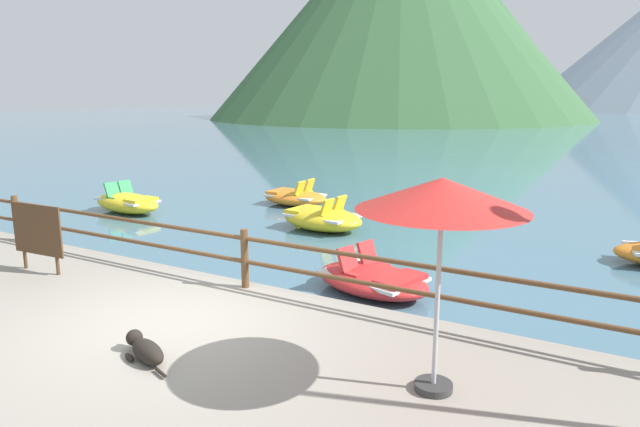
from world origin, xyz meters
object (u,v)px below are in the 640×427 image
at_px(beach_umbrella, 442,197).
at_px(pedal_boat_0, 127,202).
at_px(pedal_boat_1, 322,218).
at_px(pedal_boat_2, 373,279).
at_px(pedal_boat_3, 295,197).
at_px(sign_board, 37,231).
at_px(dog_resting, 145,349).

relative_size(beach_umbrella, pedal_boat_0, 0.87).
xyz_separation_m(pedal_boat_1, pedal_boat_2, (3.07, -3.60, -0.06)).
bearing_deg(beach_umbrella, pedal_boat_2, 123.29).
relative_size(pedal_boat_1, pedal_boat_3, 1.12).
bearing_deg(pedal_boat_1, pedal_boat_2, -49.51).
distance_m(pedal_boat_1, pedal_boat_3, 3.37).
bearing_deg(pedal_boat_2, pedal_boat_0, 163.86).
distance_m(sign_board, dog_resting, 4.38).
bearing_deg(pedal_boat_2, dog_resting, -101.61).
height_order(sign_board, pedal_boat_0, sign_board).
height_order(dog_resting, pedal_boat_1, pedal_boat_1).
bearing_deg(pedal_boat_3, pedal_boat_1, -46.03).
xyz_separation_m(beach_umbrella, pedal_boat_2, (-2.24, 3.40, -2.21)).
distance_m(sign_board, pedal_boat_0, 6.93).
height_order(sign_board, pedal_boat_3, sign_board).
height_order(dog_resting, pedal_boat_3, pedal_boat_3).
xyz_separation_m(pedal_boat_1, pedal_boat_3, (-2.34, 2.42, -0.05)).
bearing_deg(pedal_boat_3, pedal_boat_0, -137.17).
xyz_separation_m(pedal_boat_0, pedal_boat_3, (3.66, 3.39, -0.05)).
xyz_separation_m(beach_umbrella, pedal_boat_3, (-7.64, 9.42, -2.19)).
height_order(pedal_boat_0, pedal_boat_1, pedal_boat_1).
height_order(sign_board, beach_umbrella, beach_umbrella).
distance_m(sign_board, pedal_boat_1, 6.84).
bearing_deg(sign_board, pedal_boat_0, 126.42).
height_order(beach_umbrella, pedal_boat_2, beach_umbrella).
bearing_deg(dog_resting, beach_umbrella, 17.50).
xyz_separation_m(sign_board, dog_resting, (4.08, -1.48, -0.61)).
relative_size(pedal_boat_2, pedal_boat_3, 1.15).
xyz_separation_m(pedal_boat_0, pedal_boat_1, (6.00, 0.97, 0.00)).
height_order(pedal_boat_2, pedal_boat_3, pedal_boat_3).
bearing_deg(dog_resting, sign_board, 160.08).
height_order(pedal_boat_0, pedal_boat_2, pedal_boat_0).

